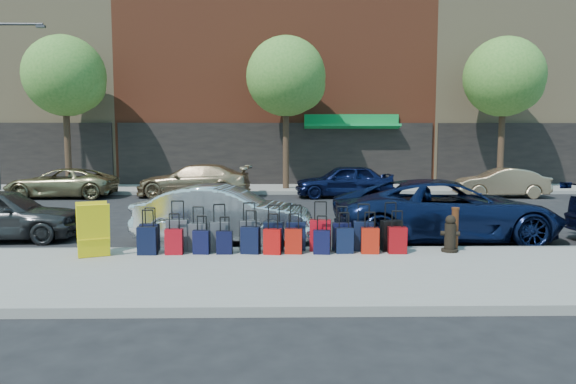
{
  "coord_description": "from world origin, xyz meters",
  "views": [
    {
      "loc": [
        0.16,
        -15.41,
        2.44
      ],
      "look_at": [
        0.41,
        -1.5,
        1.06
      ],
      "focal_mm": 32.0,
      "sensor_mm": 36.0,
      "label": 1
    }
  ],
  "objects_px": {
    "car_near_2": "(446,210)",
    "car_far_0": "(61,183)",
    "tree_left": "(68,78)",
    "car_far_3": "(501,183)",
    "fire_hydrant": "(450,235)",
    "car_near_0": "(0,214)",
    "tree_right": "(507,79)",
    "car_near_1": "(224,215)",
    "car_far_2": "(344,181)",
    "display_rack": "(93,230)",
    "suitcase_front_5": "(274,236)",
    "tree_center": "(289,79)",
    "car_far_1": "(194,181)",
    "bollard": "(455,228)"
  },
  "relations": [
    {
      "from": "suitcase_front_5",
      "to": "fire_hydrant",
      "type": "distance_m",
      "value": 3.67
    },
    {
      "from": "tree_center",
      "to": "display_rack",
      "type": "relative_size",
      "value": 6.8
    },
    {
      "from": "car_far_2",
      "to": "car_far_1",
      "type": "bearing_deg",
      "value": -95.14
    },
    {
      "from": "tree_right",
      "to": "car_far_0",
      "type": "distance_m",
      "value": 21.09
    },
    {
      "from": "tree_right",
      "to": "car_far_3",
      "type": "xyz_separation_m",
      "value": [
        -1.35,
        -2.9,
        -4.78
      ]
    },
    {
      "from": "car_near_0",
      "to": "suitcase_front_5",
      "type": "bearing_deg",
      "value": -110.18
    },
    {
      "from": "car_far_2",
      "to": "display_rack",
      "type": "bearing_deg",
      "value": -30.66
    },
    {
      "from": "display_rack",
      "to": "car_far_3",
      "type": "relative_size",
      "value": 0.28
    },
    {
      "from": "car_far_0",
      "to": "car_far_2",
      "type": "distance_m",
      "value": 12.2
    },
    {
      "from": "tree_left",
      "to": "tree_center",
      "type": "xyz_separation_m",
      "value": [
        10.5,
        0.0,
        0.0
      ]
    },
    {
      "from": "display_rack",
      "to": "car_far_0",
      "type": "relative_size",
      "value": 0.23
    },
    {
      "from": "fire_hydrant",
      "to": "car_near_0",
      "type": "bearing_deg",
      "value": -178.8
    },
    {
      "from": "car_far_1",
      "to": "tree_left",
      "type": "bearing_deg",
      "value": -108.09
    },
    {
      "from": "bollard",
      "to": "car_far_1",
      "type": "bearing_deg",
      "value": 122.34
    },
    {
      "from": "car_near_2",
      "to": "car_far_0",
      "type": "xyz_separation_m",
      "value": [
        -13.46,
        9.82,
        -0.12
      ]
    },
    {
      "from": "tree_right",
      "to": "car_far_0",
      "type": "height_order",
      "value": "tree_right"
    },
    {
      "from": "car_far_0",
      "to": "fire_hydrant",
      "type": "bearing_deg",
      "value": 47.63
    },
    {
      "from": "suitcase_front_5",
      "to": "tree_right",
      "type": "bearing_deg",
      "value": 58.99
    },
    {
      "from": "display_rack",
      "to": "car_far_2",
      "type": "xyz_separation_m",
      "value": [
        6.51,
        11.96,
        0.04
      ]
    },
    {
      "from": "tree_center",
      "to": "car_far_1",
      "type": "relative_size",
      "value": 1.47
    },
    {
      "from": "car_near_2",
      "to": "tree_center",
      "type": "bearing_deg",
      "value": 14.27
    },
    {
      "from": "tree_center",
      "to": "car_far_0",
      "type": "distance_m",
      "value": 11.29
    },
    {
      "from": "car_near_2",
      "to": "car_far_3",
      "type": "xyz_separation_m",
      "value": [
        5.55,
        9.64,
        -0.12
      ]
    },
    {
      "from": "tree_right",
      "to": "suitcase_front_5",
      "type": "bearing_deg",
      "value": -127.74
    },
    {
      "from": "car_near_1",
      "to": "tree_center",
      "type": "bearing_deg",
      "value": -1.39
    },
    {
      "from": "display_rack",
      "to": "car_near_0",
      "type": "relative_size",
      "value": 0.28
    },
    {
      "from": "car_far_1",
      "to": "car_far_0",
      "type": "bearing_deg",
      "value": -84.16
    },
    {
      "from": "car_near_0",
      "to": "car_far_3",
      "type": "relative_size",
      "value": 1.0
    },
    {
      "from": "tree_left",
      "to": "car_far_3",
      "type": "bearing_deg",
      "value": -8.41
    },
    {
      "from": "car_near_1",
      "to": "car_far_2",
      "type": "height_order",
      "value": "car_far_2"
    },
    {
      "from": "display_rack",
      "to": "suitcase_front_5",
      "type": "bearing_deg",
      "value": -16.0
    },
    {
      "from": "bollard",
      "to": "car_far_2",
      "type": "bearing_deg",
      "value": 94.56
    },
    {
      "from": "tree_right",
      "to": "car_far_1",
      "type": "xyz_separation_m",
      "value": [
        -14.7,
        -2.49,
        -4.69
      ]
    },
    {
      "from": "car_near_0",
      "to": "car_near_2",
      "type": "relative_size",
      "value": 0.71
    },
    {
      "from": "car_near_0",
      "to": "tree_center",
      "type": "bearing_deg",
      "value": -34.31
    },
    {
      "from": "car_near_1",
      "to": "tree_right",
      "type": "bearing_deg",
      "value": -37.35
    },
    {
      "from": "tree_right",
      "to": "display_rack",
      "type": "bearing_deg",
      "value": -134.76
    },
    {
      "from": "tree_right",
      "to": "car_far_1",
      "type": "height_order",
      "value": "tree_right"
    },
    {
      "from": "tree_center",
      "to": "car_far_2",
      "type": "distance_m",
      "value": 5.96
    },
    {
      "from": "fire_hydrant",
      "to": "car_far_2",
      "type": "relative_size",
      "value": 0.18
    },
    {
      "from": "bollard",
      "to": "car_near_2",
      "type": "height_order",
      "value": "car_near_2"
    },
    {
      "from": "tree_center",
      "to": "car_far_3",
      "type": "relative_size",
      "value": 1.89
    },
    {
      "from": "car_far_3",
      "to": "car_near_0",
      "type": "bearing_deg",
      "value": -56.15
    },
    {
      "from": "car_far_3",
      "to": "tree_right",
      "type": "bearing_deg",
      "value": 159.13
    },
    {
      "from": "tree_right",
      "to": "car_far_1",
      "type": "distance_m",
      "value": 15.64
    },
    {
      "from": "tree_center",
      "to": "tree_right",
      "type": "relative_size",
      "value": 1.0
    },
    {
      "from": "display_rack",
      "to": "car_near_1",
      "type": "bearing_deg",
      "value": 17.34
    },
    {
      "from": "car_near_1",
      "to": "car_far_2",
      "type": "xyz_separation_m",
      "value": [
        4.12,
        9.91,
        0.03
      ]
    },
    {
      "from": "car_near_0",
      "to": "car_near_2",
      "type": "bearing_deg",
      "value": -94.71
    },
    {
      "from": "suitcase_front_5",
      "to": "car_near_1",
      "type": "distance_m",
      "value": 2.0
    }
  ]
}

